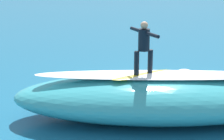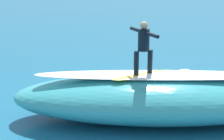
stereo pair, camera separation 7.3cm
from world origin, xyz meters
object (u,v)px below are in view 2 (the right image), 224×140
at_px(surfboard_riding, 143,75).
at_px(surfboard_paddling, 88,88).
at_px(surfer_riding, 144,44).
at_px(surfer_paddling, 90,83).

distance_m(surfboard_riding, surfboard_paddling, 3.76).
height_order(surfboard_riding, surfer_riding, surfer_riding).
bearing_deg(surfer_paddling, surfer_riding, 103.88).
bearing_deg(surfboard_paddling, surfboard_riding, 105.76).
relative_size(surfboard_riding, surfboard_paddling, 0.95).
bearing_deg(surfer_riding, surfboard_riding, 152.70).
height_order(surfer_riding, surfboard_paddling, surfer_riding).
bearing_deg(surfer_riding, surfer_paddling, -86.04).
bearing_deg(surfboard_riding, surfer_paddling, -86.04).
xyz_separation_m(surfboard_riding, surfboard_paddling, (1.91, -2.92, -1.41)).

